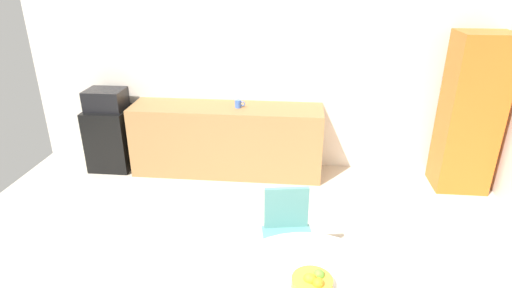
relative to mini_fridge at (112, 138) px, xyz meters
The scene contains 8 objects.
wall_back 2.14m from the mini_fridge, 10.35° to the left, with size 6.00×0.10×2.60m, color silver.
counter_block 1.57m from the mini_fridge, ahead, with size 2.43×0.60×0.90m, color #9E7042.
mini_fridge is the anchor object (origin of this frame).
microwave 0.54m from the mini_fridge, ahead, with size 0.48×0.38×0.26m, color black.
locker_cabinet 4.50m from the mini_fridge, ahead, with size 0.60×0.50×1.88m, color orange.
chair_teal 3.11m from the mini_fridge, 39.04° to the right, with size 0.49×0.49×0.83m.
fruit_bowl 3.93m from the mini_fridge, 48.60° to the right, with size 0.25×0.25×0.11m.
mug_white 1.81m from the mini_fridge, ahead, with size 0.13×0.08×0.09m.
Camera 1 is at (0.53, -2.27, 2.55)m, focal length 29.24 mm.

